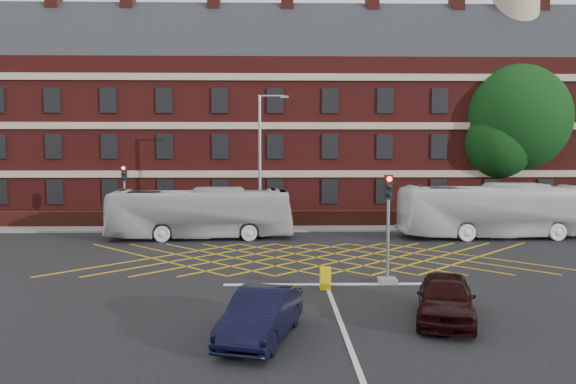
{
  "coord_description": "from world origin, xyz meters",
  "views": [
    {
      "loc": [
        -1.97,
        -25.01,
        5.24
      ],
      "look_at": [
        -1.38,
        1.5,
        3.25
      ],
      "focal_mm": 35.0,
      "sensor_mm": 36.0,
      "label": 1
    }
  ],
  "objects_px": {
    "bus_right": "(497,211)",
    "direction_signs": "(114,211)",
    "bus_left": "(200,213)",
    "car_navy": "(261,315)",
    "utility_cabinet": "(325,278)",
    "street_lamp": "(261,188)",
    "traffic_light_far": "(125,206)",
    "traffic_light_near": "(388,239)",
    "car_maroon": "(446,298)",
    "deciduous_tree": "(513,126)"
  },
  "relations": [
    {
      "from": "car_navy",
      "to": "utility_cabinet",
      "type": "bearing_deg",
      "value": 82.87
    },
    {
      "from": "traffic_light_near",
      "to": "utility_cabinet",
      "type": "distance_m",
      "value": 3.01
    },
    {
      "from": "direction_signs",
      "to": "utility_cabinet",
      "type": "distance_m",
      "value": 19.33
    },
    {
      "from": "bus_left",
      "to": "direction_signs",
      "type": "height_order",
      "value": "bus_left"
    },
    {
      "from": "bus_right",
      "to": "street_lamp",
      "type": "bearing_deg",
      "value": 83.46
    },
    {
      "from": "car_navy",
      "to": "car_maroon",
      "type": "distance_m",
      "value": 5.84
    },
    {
      "from": "traffic_light_near",
      "to": "direction_signs",
      "type": "xyz_separation_m",
      "value": [
        -14.71,
        14.08,
        -0.39
      ]
    },
    {
      "from": "car_maroon",
      "to": "traffic_light_far",
      "type": "distance_m",
      "value": 23.47
    },
    {
      "from": "direction_signs",
      "to": "traffic_light_far",
      "type": "bearing_deg",
      "value": -36.64
    },
    {
      "from": "car_navy",
      "to": "traffic_light_near",
      "type": "relative_size",
      "value": 0.97
    },
    {
      "from": "bus_right",
      "to": "car_maroon",
      "type": "xyz_separation_m",
      "value": [
        -7.99,
        -16.16,
        -0.91
      ]
    },
    {
      "from": "traffic_light_far",
      "to": "street_lamp",
      "type": "height_order",
      "value": "street_lamp"
    },
    {
      "from": "bus_left",
      "to": "utility_cabinet",
      "type": "distance_m",
      "value": 13.85
    },
    {
      "from": "bus_right",
      "to": "car_maroon",
      "type": "bearing_deg",
      "value": 152.4
    },
    {
      "from": "car_navy",
      "to": "deciduous_tree",
      "type": "xyz_separation_m",
      "value": [
        18.35,
        26.88,
        6.37
      ]
    },
    {
      "from": "bus_left",
      "to": "deciduous_tree",
      "type": "relative_size",
      "value": 0.92
    },
    {
      "from": "bus_left",
      "to": "car_maroon",
      "type": "xyz_separation_m",
      "value": [
        9.67,
        -16.24,
        -0.79
      ]
    },
    {
      "from": "car_navy",
      "to": "street_lamp",
      "type": "relative_size",
      "value": 0.49
    },
    {
      "from": "bus_left",
      "to": "traffic_light_near",
      "type": "relative_size",
      "value": 2.53
    },
    {
      "from": "bus_right",
      "to": "direction_signs",
      "type": "distance_m",
      "value": 23.68
    },
    {
      "from": "car_maroon",
      "to": "car_navy",
      "type": "bearing_deg",
      "value": -148.24
    },
    {
      "from": "car_maroon",
      "to": "traffic_light_near",
      "type": "xyz_separation_m",
      "value": [
        -0.82,
        4.86,
        1.05
      ]
    },
    {
      "from": "car_navy",
      "to": "traffic_light_near",
      "type": "xyz_separation_m",
      "value": [
        4.8,
        6.43,
        1.08
      ]
    },
    {
      "from": "car_navy",
      "to": "direction_signs",
      "type": "xyz_separation_m",
      "value": [
        -9.9,
        20.51,
        0.69
      ]
    },
    {
      "from": "bus_right",
      "to": "direction_signs",
      "type": "bearing_deg",
      "value": 81.97
    },
    {
      "from": "traffic_light_far",
      "to": "street_lamp",
      "type": "xyz_separation_m",
      "value": [
        8.55,
        -0.84,
        1.15
      ]
    },
    {
      "from": "car_navy",
      "to": "street_lamp",
      "type": "height_order",
      "value": "street_lamp"
    },
    {
      "from": "car_navy",
      "to": "utility_cabinet",
      "type": "height_order",
      "value": "car_navy"
    },
    {
      "from": "bus_left",
      "to": "deciduous_tree",
      "type": "bearing_deg",
      "value": -71.15
    },
    {
      "from": "deciduous_tree",
      "to": "street_lamp",
      "type": "bearing_deg",
      "value": -157.37
    },
    {
      "from": "traffic_light_far",
      "to": "utility_cabinet",
      "type": "height_order",
      "value": "traffic_light_far"
    },
    {
      "from": "car_maroon",
      "to": "utility_cabinet",
      "type": "xyz_separation_m",
      "value": [
        -3.35,
        3.96,
        -0.3
      ]
    },
    {
      "from": "bus_left",
      "to": "car_navy",
      "type": "relative_size",
      "value": 2.61
    },
    {
      "from": "street_lamp",
      "to": "bus_left",
      "type": "bearing_deg",
      "value": -161.07
    },
    {
      "from": "utility_cabinet",
      "to": "traffic_light_far",
      "type": "bearing_deg",
      "value": 128.27
    },
    {
      "from": "bus_right",
      "to": "car_maroon",
      "type": "relative_size",
      "value": 2.77
    },
    {
      "from": "traffic_light_near",
      "to": "utility_cabinet",
      "type": "xyz_separation_m",
      "value": [
        -2.53,
        -0.9,
        -1.35
      ]
    },
    {
      "from": "bus_left",
      "to": "car_navy",
      "type": "distance_m",
      "value": 18.28
    },
    {
      "from": "deciduous_tree",
      "to": "traffic_light_far",
      "type": "distance_m",
      "value": 28.76
    },
    {
      "from": "car_navy",
      "to": "bus_left",
      "type": "bearing_deg",
      "value": 117.98
    },
    {
      "from": "bus_right",
      "to": "car_navy",
      "type": "bearing_deg",
      "value": 141.19
    },
    {
      "from": "bus_left",
      "to": "bus_right",
      "type": "distance_m",
      "value": 17.66
    },
    {
      "from": "bus_right",
      "to": "car_maroon",
      "type": "distance_m",
      "value": 18.06
    },
    {
      "from": "deciduous_tree",
      "to": "street_lamp",
      "type": "distance_m",
      "value": 20.82
    },
    {
      "from": "bus_left",
      "to": "utility_cabinet",
      "type": "bearing_deg",
      "value": -155.98
    },
    {
      "from": "bus_left",
      "to": "street_lamp",
      "type": "distance_m",
      "value": 4.01
    },
    {
      "from": "deciduous_tree",
      "to": "bus_right",
      "type": "bearing_deg",
      "value": -117.35
    },
    {
      "from": "car_navy",
      "to": "utility_cabinet",
      "type": "distance_m",
      "value": 5.98
    },
    {
      "from": "deciduous_tree",
      "to": "traffic_light_far",
      "type": "bearing_deg",
      "value": -165.64
    },
    {
      "from": "bus_right",
      "to": "car_navy",
      "type": "distance_m",
      "value": 22.38
    }
  ]
}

